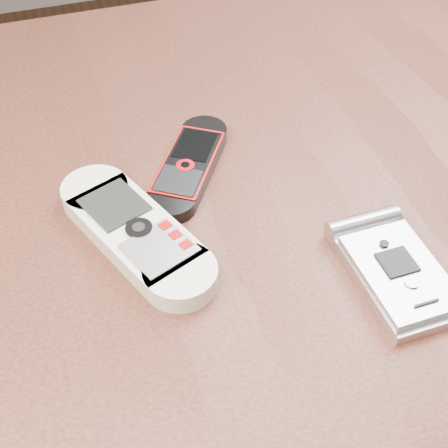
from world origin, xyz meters
TOP-DOWN VIEW (x-y plane):
  - table at (0.00, 0.00)m, footprint 1.20×0.80m
  - nokia_white at (-0.06, 0.01)m, footprint 0.11×0.18m
  - nokia_black_red at (-0.00, 0.08)m, footprint 0.11×0.14m
  - motorola_razr at (0.11, -0.08)m, footprint 0.06×0.12m

SIDE VIEW (x-z plane):
  - table at x=0.00m, z-range 0.27..1.02m
  - nokia_black_red at x=0.00m, z-range 0.75..0.76m
  - motorola_razr at x=0.11m, z-range 0.75..0.77m
  - nokia_white at x=-0.06m, z-range 0.75..0.77m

